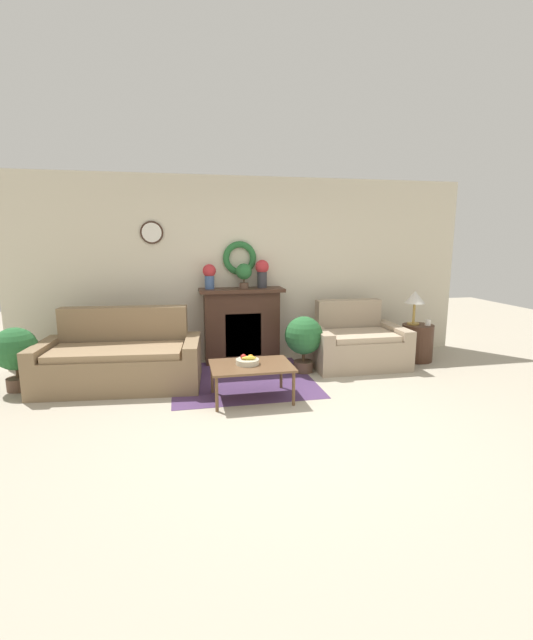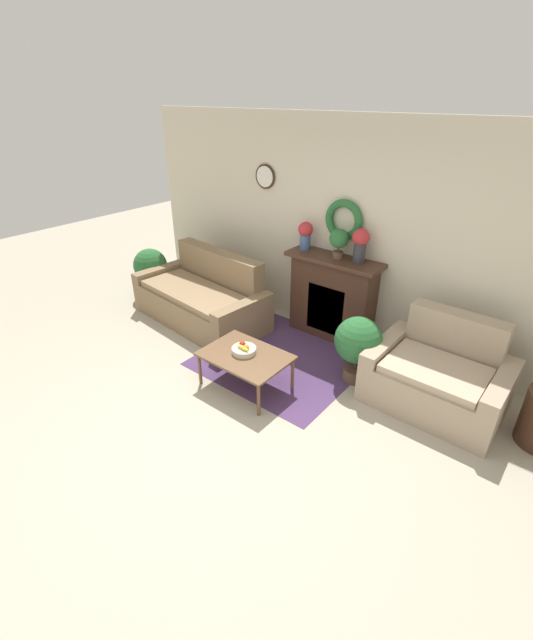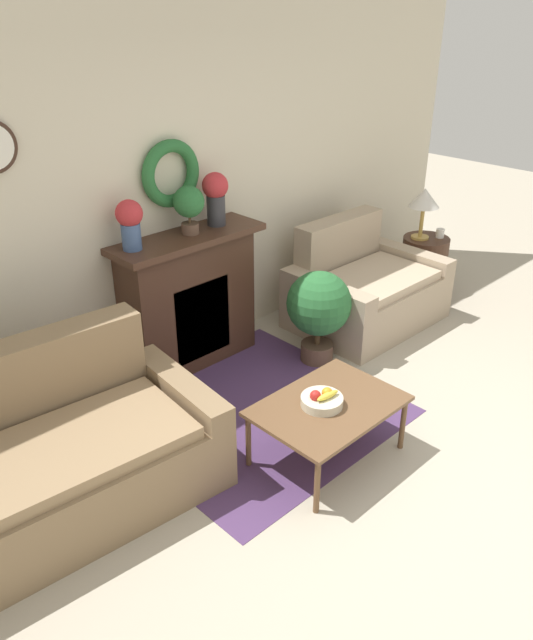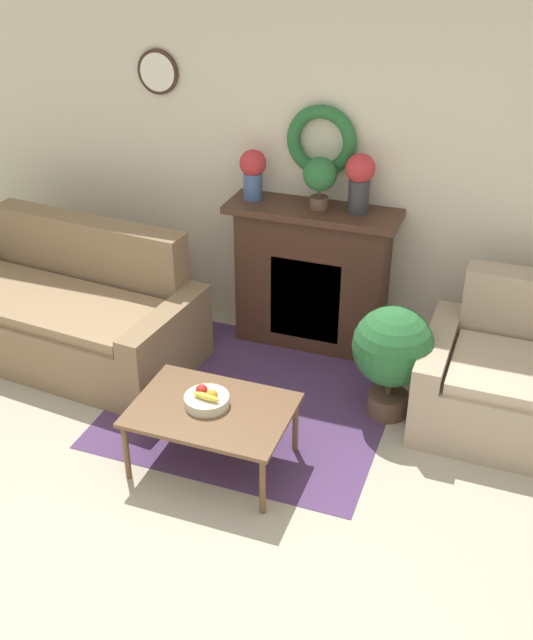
% 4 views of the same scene
% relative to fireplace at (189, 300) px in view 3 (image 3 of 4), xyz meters
% --- Properties ---
extents(ground_plane, '(16.00, 16.00, 0.00)m').
position_rel_fireplace_xyz_m(ground_plane, '(0.13, -2.38, -0.56)').
color(ground_plane, '#ADA38E').
extents(floor_rug, '(1.80, 1.76, 0.01)m').
position_rel_fireplace_xyz_m(floor_rug, '(-0.12, -0.86, -0.55)').
color(floor_rug, '#4C335B').
rests_on(floor_rug, ground_plane).
extents(wall_back, '(6.80, 0.16, 2.70)m').
position_rel_fireplace_xyz_m(wall_back, '(0.13, 0.21, 0.80)').
color(wall_back, beige).
rests_on(wall_back, ground_plane).
extents(fireplace, '(1.23, 0.41, 1.10)m').
position_rel_fireplace_xyz_m(fireplace, '(0.00, 0.00, 0.00)').
color(fireplace, '#42281C').
rests_on(fireplace, ground_plane).
extents(couch_left, '(2.03, 1.13, 0.94)m').
position_rel_fireplace_xyz_m(couch_left, '(-1.64, -0.74, -0.23)').
color(couch_left, '#846B4C').
rests_on(couch_left, ground_plane).
extents(loveseat_right, '(1.33, 0.96, 0.91)m').
position_rel_fireplace_xyz_m(loveseat_right, '(1.59, -0.51, -0.25)').
color(loveseat_right, tan).
rests_on(loveseat_right, ground_plane).
extents(coffee_table, '(0.92, 0.66, 0.41)m').
position_rel_fireplace_xyz_m(coffee_table, '(-0.12, -1.55, -0.18)').
color(coffee_table, brown).
rests_on(coffee_table, ground_plane).
extents(fruit_bowl, '(0.27, 0.27, 0.11)m').
position_rel_fireplace_xyz_m(fruit_bowl, '(-0.16, -1.53, -0.11)').
color(fruit_bowl, beige).
rests_on(fruit_bowl, coffee_table).
extents(side_table_by_loveseat, '(0.46, 0.46, 0.55)m').
position_rel_fireplace_xyz_m(side_table_by_loveseat, '(2.59, -0.49, -0.28)').
color(side_table_by_loveseat, '#42281C').
rests_on(side_table_by_loveseat, ground_plane).
extents(table_lamp, '(0.30, 0.30, 0.50)m').
position_rel_fireplace_xyz_m(table_lamp, '(2.53, -0.45, 0.38)').
color(table_lamp, '#B28E42').
rests_on(table_lamp, side_table_by_loveseat).
extents(mug, '(0.08, 0.08, 0.09)m').
position_rel_fireplace_xyz_m(mug, '(2.69, -0.57, 0.04)').
color(mug, silver).
rests_on(mug, side_table_by_loveseat).
extents(vase_on_mantel_left, '(0.19, 0.19, 0.36)m').
position_rel_fireplace_xyz_m(vase_on_mantel_left, '(-0.46, 0.01, 0.75)').
color(vase_on_mantel_left, '#3D5684').
rests_on(vase_on_mantel_left, fireplace).
extents(vase_on_mantel_right, '(0.20, 0.20, 0.41)m').
position_rel_fireplace_xyz_m(vase_on_mantel_right, '(0.31, 0.01, 0.78)').
color(vase_on_mantel_right, '#2D2D33').
rests_on(vase_on_mantel_right, fireplace).
extents(potted_plant_on_mantel, '(0.23, 0.23, 0.36)m').
position_rel_fireplace_xyz_m(potted_plant_on_mantel, '(0.04, -0.01, 0.77)').
color(potted_plant_on_mantel, brown).
rests_on(potted_plant_on_mantel, fireplace).
extents(potted_plant_floor_by_loveseat, '(0.52, 0.52, 0.78)m').
position_rel_fireplace_xyz_m(potted_plant_floor_by_loveseat, '(0.75, -0.69, -0.07)').
color(potted_plant_floor_by_loveseat, brown).
rests_on(potted_plant_floor_by_loveseat, ground_plane).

